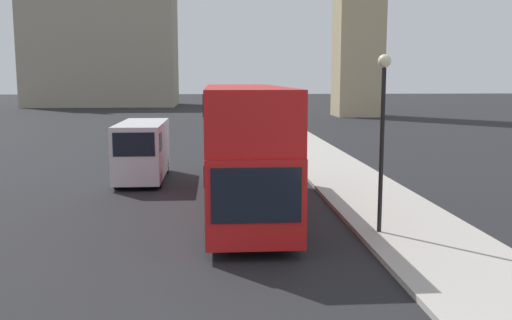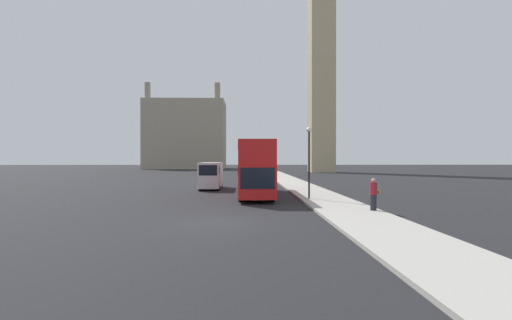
# 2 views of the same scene
# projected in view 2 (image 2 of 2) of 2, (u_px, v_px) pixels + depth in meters

# --- Properties ---
(ground_plane) EXTENTS (300.00, 300.00, 0.00)m
(ground_plane) POSITION_uv_depth(u_px,v_px,m) (218.00, 223.00, 15.43)
(ground_plane) COLOR black
(sidewalk_strip) EXTENTS (3.52, 120.00, 0.15)m
(sidewalk_strip) POSITION_uv_depth(u_px,v_px,m) (366.00, 220.00, 15.62)
(sidewalk_strip) COLOR #ADA89E
(sidewalk_strip) RESTS_ON ground_plane
(clock_tower) EXTENTS (5.54, 5.71, 67.13)m
(clock_tower) POSITION_uv_depth(u_px,v_px,m) (321.00, 14.00, 74.29)
(clock_tower) COLOR tan
(clock_tower) RESTS_ON ground_plane
(building_block_distant) EXTENTS (22.71, 13.47, 24.06)m
(building_block_distant) POSITION_uv_depth(u_px,v_px,m) (186.00, 135.00, 100.72)
(building_block_distant) COLOR #9E937F
(building_block_distant) RESTS_ON ground_plane
(red_double_decker_bus) EXTENTS (2.50, 11.25, 4.17)m
(red_double_decker_bus) POSITION_uv_depth(u_px,v_px,m) (255.00, 166.00, 27.04)
(red_double_decker_bus) COLOR red
(red_double_decker_bus) RESTS_ON ground_plane
(white_van) EXTENTS (1.93, 5.31, 2.54)m
(white_van) POSITION_uv_depth(u_px,v_px,m) (211.00, 175.00, 32.83)
(white_van) COLOR silver
(white_van) RESTS_ON ground_plane
(pedestrian) EXTENTS (0.54, 0.38, 1.71)m
(pedestrian) POSITION_uv_depth(u_px,v_px,m) (374.00, 194.00, 18.21)
(pedestrian) COLOR #23232D
(pedestrian) RESTS_ON sidewalk_strip
(street_lamp) EXTENTS (0.36, 0.36, 4.93)m
(street_lamp) POSITION_uv_depth(u_px,v_px,m) (309.00, 151.00, 23.61)
(street_lamp) COLOR black
(street_lamp) RESTS_ON sidewalk_strip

